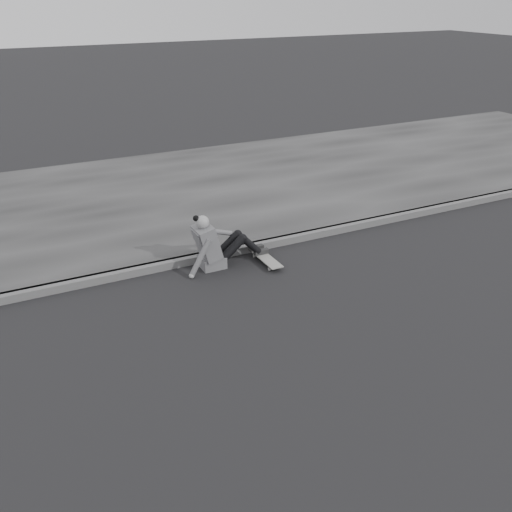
{
  "coord_description": "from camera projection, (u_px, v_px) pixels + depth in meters",
  "views": [
    {
      "loc": [
        -3.89,
        -4.98,
        3.9
      ],
      "look_at": [
        -0.67,
        1.41,
        0.5
      ],
      "focal_mm": 40.0,
      "sensor_mm": 36.0,
      "label": 1
    }
  ],
  "objects": [
    {
      "name": "seated_woman",
      "position": [
        216.0,
        245.0,
        8.61
      ],
      "size": [
        1.38,
        0.46,
        0.88
      ],
      "color": "#58595B",
      "rests_on": "ground"
    },
    {
      "name": "skateboard",
      "position": [
        266.0,
        259.0,
        8.84
      ],
      "size": [
        0.2,
        0.78,
        0.09
      ],
      "color": "gray",
      "rests_on": "ground"
    },
    {
      "name": "ground",
      "position": [
        353.0,
        324.0,
        7.27
      ],
      "size": [
        80.0,
        80.0,
        0.0
      ],
      "primitive_type": "plane",
      "color": "black",
      "rests_on": "ground"
    },
    {
      "name": "sidewalk",
      "position": [
        194.0,
        191.0,
        11.77
      ],
      "size": [
        24.0,
        6.0,
        0.12
      ],
      "primitive_type": "cube",
      "color": "#313131",
      "rests_on": "ground"
    },
    {
      "name": "curb",
      "position": [
        261.0,
        245.0,
        9.33
      ],
      "size": [
        24.0,
        0.16,
        0.12
      ],
      "primitive_type": "cube",
      "color": "#535353",
      "rests_on": "ground"
    }
  ]
}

